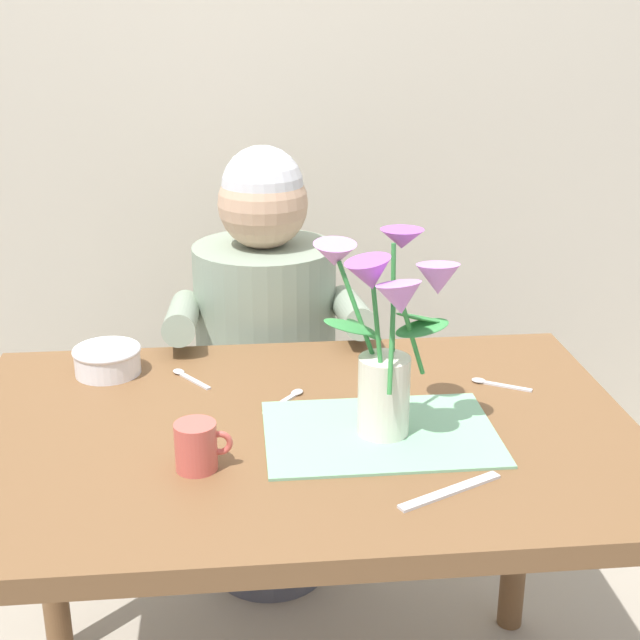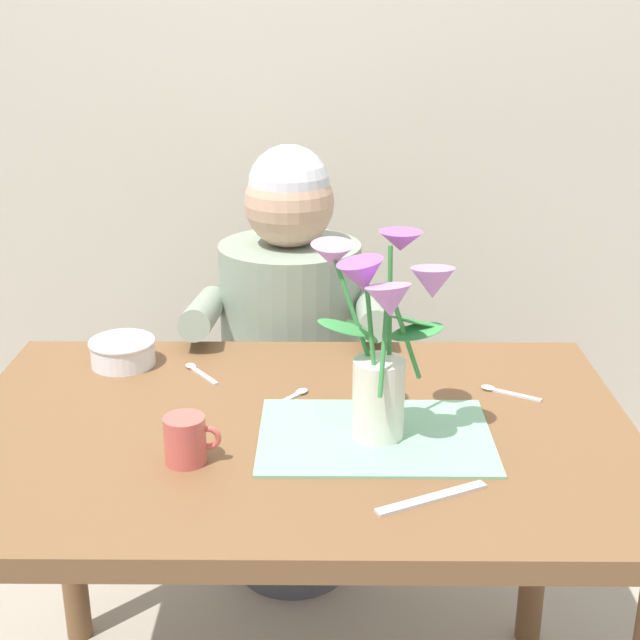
% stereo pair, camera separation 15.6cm
% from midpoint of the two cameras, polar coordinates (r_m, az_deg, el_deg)
% --- Properties ---
extents(wood_panel_backdrop, '(4.00, 0.10, 2.50)m').
position_cam_midpoint_polar(wood_panel_backdrop, '(2.47, -5.28, 15.29)').
color(wood_panel_backdrop, beige).
rests_on(wood_panel_backdrop, ground_plane).
extents(dining_table, '(1.20, 0.80, 0.74)m').
position_cam_midpoint_polar(dining_table, '(1.63, -4.12, -9.90)').
color(dining_table, brown).
rests_on(dining_table, ground_plane).
extents(seated_person, '(0.45, 0.47, 1.14)m').
position_cam_midpoint_polar(seated_person, '(2.21, -5.43, -3.74)').
color(seated_person, '#4C4C56').
rests_on(seated_person, ground_plane).
extents(striped_placemat, '(0.40, 0.28, 0.00)m').
position_cam_midpoint_polar(striped_placemat, '(1.55, 1.00, -7.33)').
color(striped_placemat, '#7AB289').
rests_on(striped_placemat, dining_table).
extents(flower_vase, '(0.24, 0.23, 0.35)m').
position_cam_midpoint_polar(flower_vase, '(1.47, 1.27, -0.87)').
color(flower_vase, silver).
rests_on(flower_vase, dining_table).
extents(ceramic_bowl, '(0.14, 0.14, 0.06)m').
position_cam_midpoint_polar(ceramic_bowl, '(1.85, -15.84, -2.48)').
color(ceramic_bowl, white).
rests_on(ceramic_bowl, dining_table).
extents(dinner_knife, '(0.18, 0.10, 0.00)m').
position_cam_midpoint_polar(dinner_knife, '(1.39, 5.13, -10.95)').
color(dinner_knife, silver).
rests_on(dinner_knife, dining_table).
extents(ceramic_mug, '(0.09, 0.07, 0.08)m').
position_cam_midpoint_polar(ceramic_mug, '(1.45, -10.97, -8.02)').
color(ceramic_mug, '#CC564C').
rests_on(ceramic_mug, dining_table).
extents(spoon_0, '(0.09, 0.10, 0.01)m').
position_cam_midpoint_polar(spoon_0, '(1.68, -4.64, -5.03)').
color(spoon_0, silver).
rests_on(spoon_0, dining_table).
extents(spoon_1, '(0.08, 0.10, 0.01)m').
position_cam_midpoint_polar(spoon_1, '(1.80, -11.05, -3.59)').
color(spoon_1, silver).
rests_on(spoon_1, dining_table).
extents(spoon_2, '(0.11, 0.07, 0.01)m').
position_cam_midpoint_polar(spoon_2, '(1.76, 8.46, -4.07)').
color(spoon_2, silver).
rests_on(spoon_2, dining_table).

